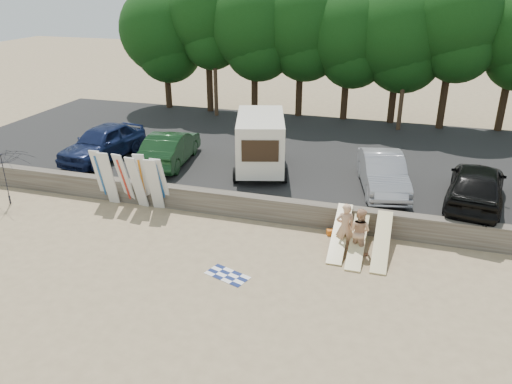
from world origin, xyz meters
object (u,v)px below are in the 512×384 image
cooler (359,235)px  car_3 (476,184)px  box_trailer (260,141)px  car_0 (103,142)px  car_2 (383,173)px  beachgoer_a (345,227)px  car_1 (170,148)px  beachgoer_b (359,231)px  beach_umbrella (5,179)px

cooler → car_3: bearing=30.0°
box_trailer → car_0: box_trailer is taller
car_2 → cooler: 3.82m
beachgoer_a → cooler: (0.48, 0.98, -0.77)m
box_trailer → car_1: 4.71m
box_trailer → beachgoer_a: box_trailer is taller
box_trailer → car_1: (-4.65, -0.17, -0.72)m
car_2 → car_3: size_ratio=0.93×
car_0 → beachgoer_b: (13.55, -4.67, -0.70)m
box_trailer → car_1: size_ratio=0.95×
box_trailer → car_0: bearing=167.8°
car_3 → car_2: bearing=1.1°
car_0 → beach_umbrella: size_ratio=1.86×
cooler → beachgoer_a: bearing=-121.7°
car_0 → beachgoer_b: bearing=-11.0°
car_1 → beach_umbrella: (-5.43, -5.28, -0.27)m
beachgoer_a → beachgoer_b: 0.54m
box_trailer → beachgoer_a: (4.75, -5.12, -1.31)m
car_2 → car_3: car_3 is taller
beachgoer_a → beachgoer_b: beachgoer_a is taller
car_3 → car_0: bearing=6.8°
box_trailer → car_2: size_ratio=0.96×
car_2 → cooler: size_ratio=12.91×
box_trailer → cooler: box_trailer is taller
car_2 → beach_umbrella: size_ratio=1.77×
car_1 → beachgoer_b: 11.16m
box_trailer → beachgoer_b: 7.54m
car_3 → cooler: (-4.28, -3.04, -1.44)m
cooler → car_2: bearing=76.1°
beach_umbrella → cooler: bearing=4.9°
car_3 → beachgoer_a: car_3 is taller
car_2 → cooler: car_2 is taller
beachgoer_b → box_trailer: bearing=-25.4°
car_0 → cooler: size_ratio=13.63×
car_1 → beach_umbrella: bearing=37.1°
car_1 → beachgoer_a: size_ratio=2.67×
car_0 → car_3: 17.79m
car_1 → car_2: bearing=170.4°
car_3 → beachgoer_b: bearing=52.8°
beachgoer_a → car_2: bearing=-117.4°
box_trailer → beach_umbrella: size_ratio=1.70×
box_trailer → car_2: bearing=-22.1°
car_2 → car_0: bearing=167.4°
box_trailer → car_2: 5.84m
beachgoer_b → car_3: bearing=-116.6°
beachgoer_b → beach_umbrella: bearing=20.1°
cooler → beach_umbrella: (-15.32, -1.30, 1.09)m
car_1 → beach_umbrella: beach_umbrella is taller
car_0 → car_2: (14.03, -0.06, -0.07)m
car_2 → beachgoer_b: size_ratio=2.77×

